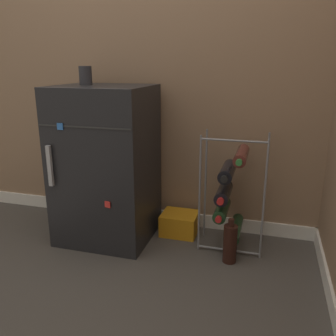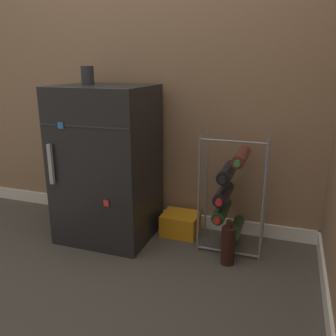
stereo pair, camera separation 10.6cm
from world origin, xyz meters
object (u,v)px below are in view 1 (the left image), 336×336
(loose_bottle_floor, at_px, (230,243))
(soda_box, at_px, (180,223))
(wine_rack, at_px, (230,192))
(mini_fridge, at_px, (106,165))
(fridge_top_cup, at_px, (85,76))

(loose_bottle_floor, bearing_deg, soda_box, 143.85)
(wine_rack, bearing_deg, soda_box, 166.02)
(mini_fridge, xyz_separation_m, fridge_top_cup, (-0.11, 0.02, 0.53))
(wine_rack, bearing_deg, mini_fridge, -174.63)
(fridge_top_cup, bearing_deg, wine_rack, 3.63)
(soda_box, bearing_deg, wine_rack, -13.98)
(wine_rack, relative_size, soda_box, 3.04)
(mini_fridge, height_order, wine_rack, mini_fridge)
(soda_box, xyz_separation_m, loose_bottle_floor, (0.35, -0.26, 0.04))
(soda_box, relative_size, loose_bottle_floor, 0.88)
(wine_rack, height_order, loose_bottle_floor, wine_rack)
(mini_fridge, relative_size, loose_bottle_floor, 3.67)
(fridge_top_cup, relative_size, loose_bottle_floor, 0.42)
(soda_box, height_order, loose_bottle_floor, loose_bottle_floor)
(mini_fridge, relative_size, fridge_top_cup, 8.83)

